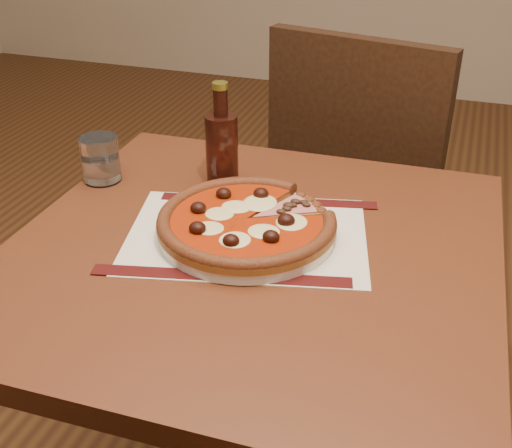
{
  "coord_description": "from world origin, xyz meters",
  "views": [
    {
      "loc": [
        0.91,
        -1.03,
        1.31
      ],
      "look_at": [
        0.61,
        -0.15,
        0.78
      ],
      "focal_mm": 45.0,
      "sensor_mm": 36.0,
      "label": 1
    }
  ],
  "objects_px": {
    "plate": "(247,230)",
    "bottle": "(222,147)",
    "chair_far": "(365,182)",
    "pizza": "(246,220)",
    "water_glass": "(100,159)",
    "table": "(252,295)"
  },
  "relations": [
    {
      "from": "bottle",
      "to": "plate",
      "type": "bearing_deg",
      "value": -56.89
    },
    {
      "from": "chair_far",
      "to": "bottle",
      "type": "height_order",
      "value": "chair_far"
    },
    {
      "from": "plate",
      "to": "water_glass",
      "type": "height_order",
      "value": "water_glass"
    },
    {
      "from": "plate",
      "to": "bottle",
      "type": "bearing_deg",
      "value": 123.11
    },
    {
      "from": "plate",
      "to": "bottle",
      "type": "distance_m",
      "value": 0.21
    },
    {
      "from": "chair_far",
      "to": "plate",
      "type": "relative_size",
      "value": 3.2
    },
    {
      "from": "chair_far",
      "to": "bottle",
      "type": "distance_m",
      "value": 0.63
    },
    {
      "from": "chair_far",
      "to": "pizza",
      "type": "bearing_deg",
      "value": 94.98
    },
    {
      "from": "plate",
      "to": "bottle",
      "type": "height_order",
      "value": "bottle"
    },
    {
      "from": "chair_far",
      "to": "water_glass",
      "type": "height_order",
      "value": "chair_far"
    },
    {
      "from": "pizza",
      "to": "water_glass",
      "type": "bearing_deg",
      "value": 161.79
    },
    {
      "from": "chair_far",
      "to": "table",
      "type": "bearing_deg",
      "value": 96.79
    },
    {
      "from": "table",
      "to": "water_glass",
      "type": "height_order",
      "value": "water_glass"
    },
    {
      "from": "chair_far",
      "to": "pizza",
      "type": "height_order",
      "value": "chair_far"
    },
    {
      "from": "table",
      "to": "pizza",
      "type": "height_order",
      "value": "pizza"
    },
    {
      "from": "chair_far",
      "to": "bottle",
      "type": "bearing_deg",
      "value": 81.51
    },
    {
      "from": "water_glass",
      "to": "table",
      "type": "bearing_deg",
      "value": -20.96
    },
    {
      "from": "water_glass",
      "to": "bottle",
      "type": "bearing_deg",
      "value": 12.55
    },
    {
      "from": "pizza",
      "to": "plate",
      "type": "bearing_deg",
      "value": 47.33
    },
    {
      "from": "pizza",
      "to": "water_glass",
      "type": "distance_m",
      "value": 0.36
    },
    {
      "from": "table",
      "to": "chair_far",
      "type": "height_order",
      "value": "chair_far"
    },
    {
      "from": "water_glass",
      "to": "chair_far",
      "type": "bearing_deg",
      "value": 52.24
    }
  ]
}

